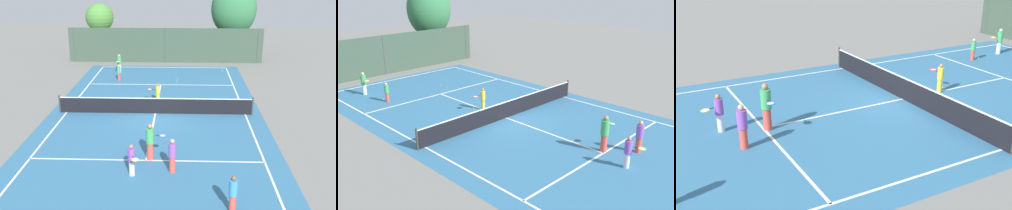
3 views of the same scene
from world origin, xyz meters
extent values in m
plane|color=slate|center=(0.00, 0.00, 0.00)|extent=(80.00, 80.00, 0.00)
cube|color=teal|center=(0.00, 0.00, 0.00)|extent=(13.00, 25.00, 0.00)
cube|color=white|center=(-5.50, 0.00, 0.01)|extent=(0.10, 24.00, 0.01)
cube|color=white|center=(5.50, 0.00, 0.01)|extent=(0.10, 24.00, 0.01)
cube|color=white|center=(0.00, 12.00, 0.01)|extent=(11.00, 0.10, 0.01)
cube|color=white|center=(0.00, -6.40, 0.01)|extent=(11.00, 0.10, 0.01)
cube|color=white|center=(0.00, 6.40, 0.01)|extent=(11.00, 0.10, 0.01)
cube|color=white|center=(0.00, 0.00, 0.01)|extent=(0.10, 12.80, 0.01)
cylinder|color=#333833|center=(-5.90, 0.00, 0.55)|extent=(0.10, 0.10, 1.10)
cylinder|color=#333833|center=(5.90, 0.00, 0.55)|extent=(0.10, 0.10, 1.10)
cube|color=black|center=(0.00, 0.00, 0.47)|extent=(11.80, 0.03, 0.95)
cube|color=white|center=(0.00, 0.00, 0.97)|extent=(11.80, 0.04, 0.05)
cube|color=#384C3D|center=(0.00, 14.00, 1.60)|extent=(18.00, 0.06, 3.20)
cylinder|color=#3F4447|center=(-8.50, 14.00, 1.60)|extent=(0.12, 0.12, 3.20)
cylinder|color=#3F4447|center=(0.00, 14.00, 1.60)|extent=(0.12, 0.12, 3.20)
cylinder|color=#3F4447|center=(8.50, 14.00, 1.60)|extent=(0.12, 0.12, 3.20)
cylinder|color=brown|center=(6.52, 16.85, 1.36)|extent=(0.36, 0.36, 2.71)
ellipsoid|color=#337547|center=(6.52, 16.85, 4.68)|extent=(4.37, 3.50, 5.25)
cylinder|color=brown|center=(-7.21, 20.00, 1.15)|extent=(0.44, 0.44, 2.31)
sphere|color=#4C8E3D|center=(-7.21, 20.00, 3.42)|extent=(2.97, 2.97, 2.97)
cylinder|color=yellow|center=(0.04, 2.02, 0.31)|extent=(0.23, 0.23, 0.63)
cylinder|color=yellow|center=(0.04, 2.02, 0.90)|extent=(0.29, 0.29, 0.55)
sphere|color=#A37556|center=(0.04, 2.02, 1.26)|extent=(0.17, 0.17, 0.17)
cylinder|color=black|center=(-0.25, 2.04, 0.93)|extent=(0.20, 0.04, 0.03)
torus|color=red|center=(-0.50, 2.06, 0.93)|extent=(0.35, 0.35, 0.03)
cylinder|color=silver|center=(-0.50, 2.06, 0.93)|extent=(0.29, 0.29, 0.00)
cylinder|color=#E54C3F|center=(-3.37, 7.50, 0.30)|extent=(0.22, 0.22, 0.59)
cylinder|color=#3FA559|center=(-3.37, 7.50, 0.85)|extent=(0.27, 0.27, 0.52)
sphere|color=beige|center=(-3.37, 7.50, 1.19)|extent=(0.16, 0.16, 0.16)
cylinder|color=silver|center=(-3.71, 10.03, 0.36)|extent=(0.27, 0.27, 0.73)
cylinder|color=#3FA559|center=(-3.71, 10.03, 1.05)|extent=(0.33, 0.33, 0.64)
sphere|color=beige|center=(-3.71, 10.03, 1.46)|extent=(0.20, 0.20, 0.20)
cylinder|color=black|center=(-3.71, 9.71, 1.08)|extent=(0.04, 0.20, 0.03)
torus|color=yellow|center=(-3.72, 9.46, 1.08)|extent=(0.34, 0.34, 0.03)
cylinder|color=silver|center=(-3.72, 9.46, 1.08)|extent=(0.28, 0.28, 0.00)
cylinder|color=#E54C3F|center=(1.25, -7.46, 0.37)|extent=(0.27, 0.27, 0.73)
cylinder|color=purple|center=(1.25, -7.46, 1.05)|extent=(0.34, 0.34, 0.64)
sphere|color=tan|center=(1.25, -7.46, 1.47)|extent=(0.20, 0.20, 0.20)
cylinder|color=silver|center=(-0.49, -7.81, 0.34)|extent=(0.25, 0.25, 0.67)
cylinder|color=purple|center=(-0.49, -7.81, 0.96)|extent=(0.31, 0.31, 0.59)
sphere|color=#A37556|center=(-0.49, -7.81, 1.35)|extent=(0.18, 0.18, 0.18)
cylinder|color=black|center=(-0.37, -8.09, 0.99)|extent=(0.10, 0.20, 0.03)
torus|color=yellow|center=(-0.28, -8.32, 0.99)|extent=(0.43, 0.43, 0.03)
cylinder|color=silver|center=(-0.28, -8.32, 0.99)|extent=(0.36, 0.36, 0.00)
cylinder|color=#E54C3F|center=(3.54, -10.42, 0.34)|extent=(0.25, 0.25, 0.68)
cylinder|color=#388CD8|center=(3.54, -10.42, 0.98)|extent=(0.31, 0.31, 0.60)
sphere|color=brown|center=(3.54, -10.42, 1.37)|extent=(0.19, 0.19, 0.19)
cylinder|color=#E54C3F|center=(0.18, -6.27, 0.42)|extent=(0.31, 0.31, 0.83)
cylinder|color=#3FA559|center=(0.18, -6.27, 1.20)|extent=(0.38, 0.38, 0.73)
sphere|color=#A37556|center=(0.18, -6.27, 1.67)|extent=(0.23, 0.23, 0.23)
cylinder|color=black|center=(0.52, -6.30, 1.23)|extent=(0.20, 0.04, 0.03)
torus|color=blue|center=(0.77, -6.31, 1.23)|extent=(0.35, 0.35, 0.03)
cylinder|color=silver|center=(0.77, -6.31, 1.23)|extent=(0.29, 0.29, 0.00)
sphere|color=#CCE533|center=(-2.15, 1.56, 0.03)|extent=(0.07, 0.07, 0.07)
sphere|color=#CCE533|center=(1.24, 8.08, 0.03)|extent=(0.07, 0.07, 0.07)
sphere|color=#CCE533|center=(-3.39, 8.06, 0.03)|extent=(0.07, 0.07, 0.07)
sphere|color=#CCE533|center=(1.21, 7.32, 0.03)|extent=(0.07, 0.07, 0.07)
sphere|color=#CCE533|center=(-0.31, 2.56, 0.03)|extent=(0.07, 0.07, 0.07)
sphere|color=#CCE533|center=(5.05, 10.81, 0.03)|extent=(0.07, 0.07, 0.07)
camera|label=1|loc=(1.66, -23.52, 8.61)|focal=43.65mm
camera|label=2|loc=(-14.37, -14.37, 7.93)|focal=40.42mm
camera|label=3|loc=(13.74, -10.56, 6.40)|focal=44.40mm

